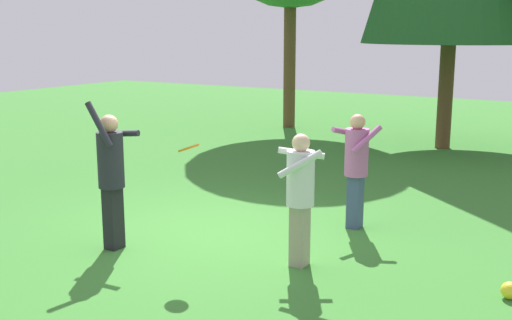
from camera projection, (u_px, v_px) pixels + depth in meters
ground_plane at (208, 234)px, 8.99m from camera, size 40.00×40.00×0.00m
person_thrower at (111, 169)px, 8.19m from camera, size 0.63×0.54×1.98m
person_catcher at (300, 189)px, 7.61m from camera, size 0.70×0.67×1.65m
person_bystander at (356, 161)px, 9.08m from camera, size 0.68×0.72×1.68m
frisbee at (189, 148)px, 7.65m from camera, size 0.29×0.29×0.12m
ball_yellow at (510, 290)px, 6.81m from camera, size 0.19×0.19×0.19m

